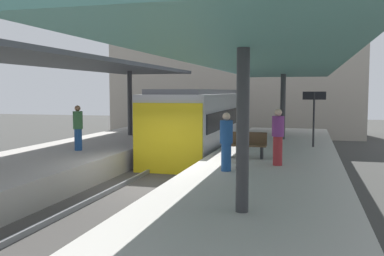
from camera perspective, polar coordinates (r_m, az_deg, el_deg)
ground_plane at (r=14.10m, az=-6.07°, el=-8.42°), size 80.00×80.00×0.00m
platform_left at (r=15.74m, az=-19.16°, el=-5.41°), size 4.40×28.00×1.00m
platform_right at (r=13.13m, az=9.71°, el=-7.22°), size 4.40×28.00×1.00m
track_ballast at (r=14.07m, az=-6.07°, el=-8.03°), size 3.20×28.00×0.20m
rail_near_side at (r=14.31m, az=-8.79°, el=-7.15°), size 0.08×28.00×0.14m
rail_far_side at (r=13.80m, az=-3.26°, el=-7.54°), size 0.08×28.00×0.14m
commuter_train at (r=20.77m, az=1.17°, el=0.70°), size 2.78×10.31×3.10m
canopy_left at (r=16.71m, az=-16.80°, el=8.22°), size 4.18×21.00×3.40m
canopy_right at (r=14.26m, az=10.44°, el=8.07°), size 4.18×21.00×3.17m
platform_bench at (r=14.69m, az=7.01°, el=-2.09°), size 1.40×0.41×0.86m
platform_sign at (r=18.01m, az=15.66°, el=2.74°), size 0.90×0.08×2.21m
passenger_near_bench at (r=13.31m, az=11.16°, el=-1.04°), size 0.36×0.36×1.70m
passenger_mid_platform at (r=12.16m, az=4.50°, el=-1.69°), size 0.36×0.36×1.64m
passenger_far_end at (r=16.91m, az=-14.68°, el=0.11°), size 0.36×0.36×1.70m
station_building_backdrop at (r=33.30m, az=5.81°, el=8.73°), size 18.00×6.00×11.00m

